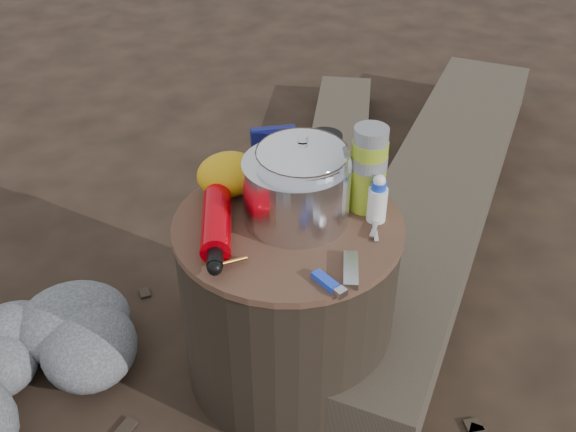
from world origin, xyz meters
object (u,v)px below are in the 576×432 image
object	(u,v)px
log_main	(437,195)
camping_pot	(302,179)
stump	(288,301)
fuel_bottle	(216,223)
thermos	(368,169)
travel_mug	(325,157)

from	to	relation	value
log_main	camping_pot	bearing A→B (deg)	-103.08
stump	fuel_bottle	bearing A→B (deg)	-179.39
stump	camping_pot	distance (m)	0.33
camping_pot	fuel_bottle	size ratio (longest dim) A/B	0.74
camping_pot	log_main	bearing A→B (deg)	37.47
log_main	fuel_bottle	distance (m)	1.05
log_main	thermos	world-z (taller)	thermos
log_main	fuel_bottle	world-z (taller)	fuel_bottle
camping_pot	thermos	bearing A→B (deg)	-1.84
camping_pot	fuel_bottle	world-z (taller)	camping_pot
thermos	travel_mug	size ratio (longest dim) A/B	1.72
thermos	travel_mug	distance (m)	0.15
stump	thermos	xyz separation A→B (m)	(0.18, 0.01, 0.33)
camping_pot	travel_mug	xyz separation A→B (m)	(0.10, 0.14, -0.04)
fuel_bottle	camping_pot	bearing A→B (deg)	17.68
fuel_bottle	travel_mug	world-z (taller)	travel_mug
log_main	thermos	size ratio (longest dim) A/B	10.14
stump	camping_pot	world-z (taller)	camping_pot
log_main	stump	bearing A→B (deg)	-103.74
log_main	thermos	xyz separation A→B (m)	(-0.48, -0.49, 0.48)
thermos	travel_mug	world-z (taller)	thermos
stump	travel_mug	xyz separation A→B (m)	(0.13, 0.15, 0.29)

